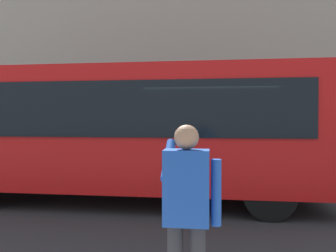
# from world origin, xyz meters

# --- Properties ---
(ground_plane) EXTENTS (60.00, 60.00, 0.00)m
(ground_plane) POSITION_xyz_m (0.00, 0.00, 0.00)
(ground_plane) COLOR #2B2B2D
(building_facade_far) EXTENTS (28.00, 1.55, 12.00)m
(building_facade_far) POSITION_xyz_m (-0.02, -6.80, 5.99)
(building_facade_far) COLOR #A89E8E
(building_facade_far) RESTS_ON ground_plane
(red_bus) EXTENTS (9.05, 2.54, 3.08)m
(red_bus) POSITION_xyz_m (1.90, -0.06, 1.68)
(red_bus) COLOR red
(red_bus) RESTS_ON ground_plane
(pedestrian_photographer) EXTENTS (0.53, 0.52, 1.70)m
(pedestrian_photographer) POSITION_xyz_m (0.16, 4.54, 1.14)
(pedestrian_photographer) COLOR #2D2D33
(pedestrian_photographer) RESTS_ON sidewalk_curb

